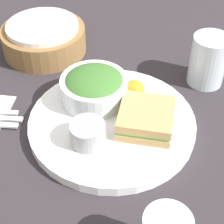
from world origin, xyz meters
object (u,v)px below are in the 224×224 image
Objects in this scene: sandwich at (146,118)px; dressing_cup at (88,133)px; plate at (112,123)px; salad_bowl at (94,87)px; drink_glass at (208,60)px; bread_basket at (44,38)px.

dressing_cup reaches higher than sandwich.
plate is 0.08m from salad_bowl.
dressing_cup is at bearing -151.45° from sandwich.
drink_glass reaches higher than bread_basket.
dressing_cup is 0.58× the size of drink_glass.
bread_basket reaches higher than plate.
plate is 0.26m from drink_glass.
dressing_cup is 0.32× the size of bread_basket.
salad_bowl is 0.67× the size of bread_basket.
plate is at bearing 172.77° from sandwich.
sandwich is 0.79× the size of salad_bowl.
drink_glass is at bearing 43.30° from plate.
drink_glass reaches higher than salad_bowl.
plate is at bearing -52.11° from salad_bowl.
plate is 2.39× the size of salad_bowl.
salad_bowl is at bearing 127.89° from plate.
bread_basket is (-0.27, 0.26, -0.01)m from sandwich.
plate is at bearing -50.25° from bread_basket.
drink_glass is at bearing 47.19° from dressing_cup.
dressing_cup is at bearing -85.41° from salad_bowl.
drink_glass is at bearing 27.12° from salad_bowl.
salad_bowl is (-0.04, 0.06, 0.04)m from plate.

